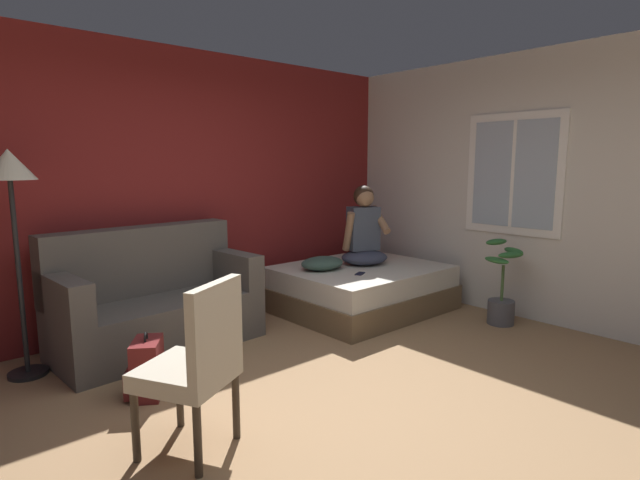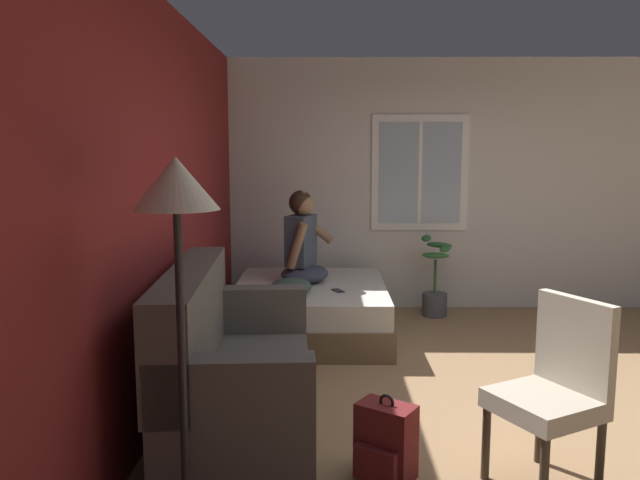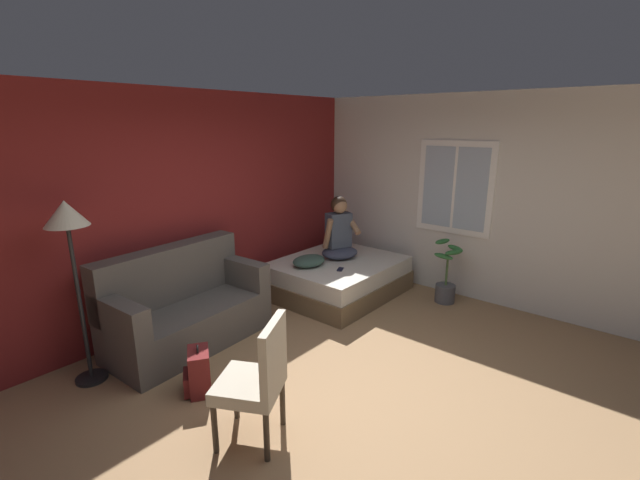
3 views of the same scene
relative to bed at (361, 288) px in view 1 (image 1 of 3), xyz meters
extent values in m
plane|color=#93704C|center=(-1.86, -1.56, -0.24)|extent=(40.00, 40.00, 0.00)
cube|color=maroon|center=(-1.86, 0.98, 1.11)|extent=(10.80, 0.16, 2.70)
cube|color=silver|center=(1.12, -1.56, 1.11)|extent=(0.16, 6.32, 2.70)
cube|color=white|center=(1.03, -1.16, 1.25)|extent=(0.02, 1.04, 1.24)
cube|color=#9EB2C6|center=(1.01, -1.16, 1.25)|extent=(0.01, 0.88, 1.08)
cube|color=white|center=(1.01, -1.16, 1.25)|extent=(0.01, 0.04, 1.08)
cube|color=brown|center=(0.00, 0.00, -0.11)|extent=(1.73, 1.44, 0.26)
cube|color=beige|center=(0.00, 0.00, 0.13)|extent=(1.68, 1.40, 0.22)
cube|color=#514C47|center=(-2.15, 0.35, -0.02)|extent=(1.75, 0.90, 0.44)
cube|color=#514C47|center=(-2.17, 0.65, 0.50)|extent=(1.71, 0.35, 0.60)
cube|color=#514C47|center=(-2.91, 0.30, 0.36)|extent=(0.23, 0.81, 0.32)
cube|color=#514C47|center=(-1.40, 0.39, 0.36)|extent=(0.23, 0.81, 0.32)
cylinder|color=#382D23|center=(-2.62, -0.99, -0.04)|extent=(0.04, 0.04, 0.40)
cylinder|color=#382D23|center=(-2.97, -1.18, -0.04)|extent=(0.04, 0.04, 0.40)
cylinder|color=#382D23|center=(-2.44, -1.34, -0.04)|extent=(0.04, 0.04, 0.40)
cylinder|color=#382D23|center=(-2.78, -1.52, -0.04)|extent=(0.04, 0.04, 0.40)
cube|color=#B2A893|center=(-2.70, -1.26, 0.21)|extent=(0.62, 0.62, 0.10)
cube|color=#B2A893|center=(-2.61, -1.43, 0.50)|extent=(0.43, 0.27, 0.48)
ellipsoid|color=#383D51|center=(0.11, 0.05, 0.32)|extent=(0.64, 0.60, 0.16)
cube|color=#3F4756|center=(0.12, 0.09, 0.64)|extent=(0.38, 0.30, 0.48)
cylinder|color=#936B4C|center=(-0.08, 0.12, 0.62)|extent=(0.15, 0.23, 0.44)
cylinder|color=#936B4C|center=(0.25, -0.04, 0.74)|extent=(0.21, 0.38, 0.29)
sphere|color=#936B4C|center=(0.12, 0.07, 0.99)|extent=(0.21, 0.21, 0.21)
ellipsoid|color=black|center=(0.12, 0.09, 1.00)|extent=(0.29, 0.29, 0.23)
cube|color=maroon|center=(-2.61, -0.47, -0.04)|extent=(0.32, 0.35, 0.40)
cube|color=maroon|center=(-2.70, -0.41, -0.13)|extent=(0.17, 0.23, 0.18)
torus|color=black|center=(-2.61, -0.47, 0.18)|extent=(0.06, 0.08, 0.09)
ellipsoid|color=#385147|center=(-0.43, 0.16, 0.31)|extent=(0.51, 0.41, 0.14)
cube|color=black|center=(-0.28, -0.26, 0.25)|extent=(0.16, 0.12, 0.01)
cylinder|color=black|center=(-3.16, 0.47, -0.22)|extent=(0.28, 0.28, 0.03)
cylinder|color=black|center=(-3.16, 0.47, 0.52)|extent=(0.04, 0.04, 1.45)
cone|color=beige|center=(-3.16, 0.47, 1.35)|extent=(0.36, 0.36, 0.22)
cylinder|color=#4C4C51|center=(0.68, -1.29, -0.12)|extent=(0.26, 0.26, 0.24)
cylinder|color=#426033|center=(0.68, -1.29, 0.18)|extent=(0.03, 0.03, 0.36)
ellipsoid|color=#2D6B33|center=(0.58, -1.27, 0.42)|extent=(0.15, 0.29, 0.06)
ellipsoid|color=#2D6B33|center=(0.77, -1.34, 0.50)|extent=(0.22, 0.29, 0.06)
ellipsoid|color=#2D6B33|center=(0.70, -1.19, 0.58)|extent=(0.29, 0.15, 0.06)
ellipsoid|color=#2D6B33|center=(0.64, -1.38, 0.48)|extent=(0.30, 0.21, 0.06)
camera|label=1|loc=(-3.88, -3.70, 1.36)|focal=28.00mm
camera|label=2|loc=(-5.73, -0.15, 1.49)|focal=35.00mm
camera|label=3|loc=(-4.47, -3.44, 2.09)|focal=24.00mm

